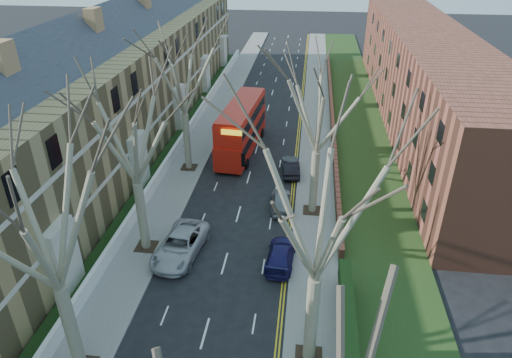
% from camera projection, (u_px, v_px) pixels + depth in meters
% --- Properties ---
extents(pavement_left, '(3.00, 102.00, 0.12)m').
position_uv_depth(pavement_left, '(211.00, 123.00, 51.76)').
color(pavement_left, slate).
rests_on(pavement_left, ground).
extents(pavement_right, '(3.00, 102.00, 0.12)m').
position_uv_depth(pavement_right, '(317.00, 128.00, 50.50)').
color(pavement_right, slate).
rests_on(pavement_right, ground).
extents(terrace_left, '(9.70, 78.00, 13.60)m').
position_uv_depth(terrace_left, '(111.00, 97.00, 42.96)').
color(terrace_left, olive).
rests_on(terrace_left, ground).
extents(flats_right, '(13.97, 54.00, 10.00)m').
position_uv_depth(flats_right, '(424.00, 78.00, 50.38)').
color(flats_right, brown).
rests_on(flats_right, ground).
extents(front_wall_left, '(0.30, 78.00, 1.00)m').
position_uv_depth(front_wall_left, '(177.00, 148.00, 44.71)').
color(front_wall_left, white).
rests_on(front_wall_left, ground).
extents(grass_verge_right, '(6.00, 102.00, 0.06)m').
position_uv_depth(grass_verge_right, '(358.00, 129.00, 49.98)').
color(grass_verge_right, '#1E3C15').
rests_on(grass_verge_right, ground).
extents(tree_left_mid, '(10.50, 10.50, 14.71)m').
position_uv_depth(tree_left_mid, '(38.00, 210.00, 18.47)').
color(tree_left_mid, '#706650').
rests_on(tree_left_mid, ground).
extents(tree_left_far, '(10.15, 10.15, 14.22)m').
position_uv_depth(tree_left_far, '(129.00, 124.00, 27.30)').
color(tree_left_far, '#706650').
rests_on(tree_left_far, ground).
extents(tree_left_dist, '(10.50, 10.50, 14.71)m').
position_uv_depth(tree_left_dist, '(181.00, 66.00, 37.57)').
color(tree_left_dist, '#706650').
rests_on(tree_left_dist, ground).
extents(tree_right_mid, '(10.50, 10.50, 14.71)m').
position_uv_depth(tree_right_mid, '(321.00, 202.00, 19.01)').
color(tree_right_mid, '#706650').
rests_on(tree_right_mid, ground).
extents(tree_right_far, '(10.15, 10.15, 14.22)m').
position_uv_depth(tree_right_far, '(320.00, 99.00, 31.32)').
color(tree_right_far, '#706650').
rests_on(tree_right_far, ground).
extents(double_decker_bus, '(3.58, 11.56, 4.75)m').
position_uv_depth(double_decker_bus, '(242.00, 129.00, 44.52)').
color(double_decker_bus, '#B5180C').
rests_on(double_decker_bus, ground).
extents(car_left_far, '(3.30, 5.93, 1.57)m').
position_uv_depth(car_left_far, '(180.00, 245.00, 30.79)').
color(car_left_far, '#ADADB3').
rests_on(car_left_far, ground).
extents(car_right_near, '(2.08, 4.49, 1.27)m').
position_uv_depth(car_right_near, '(281.00, 254.00, 30.13)').
color(car_right_near, '#1A164F').
rests_on(car_right_near, ground).
extents(car_right_mid, '(1.92, 4.09, 1.35)m').
position_uv_depth(car_right_mid, '(281.00, 201.00, 35.93)').
color(car_right_mid, gray).
rests_on(car_right_mid, ground).
extents(car_right_far, '(1.91, 4.23, 1.35)m').
position_uv_depth(car_right_far, '(291.00, 166.00, 41.10)').
color(car_right_far, black).
rests_on(car_right_far, ground).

